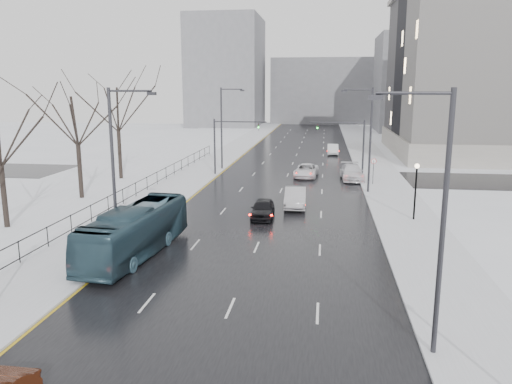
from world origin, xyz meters
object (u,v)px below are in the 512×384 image
at_px(mast_signal_right, 354,142).
at_px(mast_signal_left, 224,140).
at_px(tree_park_e, 121,179).
at_px(sedan_right_near, 295,197).
at_px(streetlight_l_near, 116,162).
at_px(sedan_right_distant, 333,149).
at_px(tree_park_d, 82,199).
at_px(streetlight_l_far, 223,124).
at_px(bus, 136,231).
at_px(no_uturn_sign, 374,164).
at_px(tree_park_c, 7,228).
at_px(sedan_center_near, 263,209).
at_px(sedan_right_cross, 306,171).
at_px(streetlight_r_mid, 368,135).
at_px(sedan_right_far, 352,172).
at_px(lamppost_r_mid, 416,183).
at_px(streetlight_r_near, 437,212).

relative_size(mast_signal_right, mast_signal_left, 1.00).
height_order(tree_park_e, sedan_right_near, tree_park_e).
height_order(streetlight_l_near, sedan_right_distant, streetlight_l_near).
xyz_separation_m(tree_park_d, streetlight_l_far, (9.63, 18.00, 5.62)).
relative_size(tree_park_d, bus, 1.16).
bearing_deg(no_uturn_sign, streetlight_l_far, 155.27).
height_order(tree_park_c, sedan_center_near, tree_park_c).
bearing_deg(sedan_right_cross, sedan_right_near, -86.10).
bearing_deg(mast_signal_right, streetlight_l_near, -118.96).
relative_size(tree_park_c, no_uturn_sign, 4.26).
height_order(streetlight_l_far, sedan_right_distant, streetlight_l_far).
relative_size(no_uturn_sign, sedan_center_near, 0.63).
xyz_separation_m(bus, sedan_center_near, (6.50, 9.76, -0.77)).
xyz_separation_m(streetlight_l_near, mast_signal_right, (15.49, 28.00, -1.51)).
height_order(streetlight_r_mid, sedan_right_far, streetlight_r_mid).
bearing_deg(sedan_right_distant, bus, -104.68).
xyz_separation_m(tree_park_c, no_uturn_sign, (27.70, 20.00, 2.30)).
height_order(bus, sedan_right_near, bus).
distance_m(tree_park_e, streetlight_l_near, 26.61).
bearing_deg(sedan_right_far, streetlight_l_near, -123.06).
bearing_deg(tree_park_c, bus, -21.15).
bearing_deg(mast_signal_left, lamppost_r_mid, -44.48).
bearing_deg(streetlight_l_near, streetlight_r_mid, 50.76).
bearing_deg(tree_park_c, no_uturn_sign, 35.83).
bearing_deg(mast_signal_right, bus, -116.73).
bearing_deg(sedan_right_far, lamppost_r_mid, -80.72).
distance_m(tree_park_d, sedan_center_near, 17.94).
xyz_separation_m(mast_signal_left, sedan_center_near, (6.83, -18.68, -3.34)).
relative_size(no_uturn_sign, sedan_right_near, 0.54).
distance_m(streetlight_r_near, streetlight_r_mid, 30.00).
relative_size(streetlight_r_mid, no_uturn_sign, 3.70).
distance_m(streetlight_l_far, mast_signal_left, 4.36).
height_order(tree_park_d, lamppost_r_mid, tree_park_d).
relative_size(tree_park_d, lamppost_r_mid, 2.92).
relative_size(streetlight_l_near, sedan_right_cross, 1.89).
relative_size(streetlight_l_near, bus, 0.93).
bearing_deg(lamppost_r_mid, sedan_right_distant, 98.28).
height_order(tree_park_c, mast_signal_right, mast_signal_right).
xyz_separation_m(tree_park_e, sedan_right_far, (25.40, 2.94, 0.87)).
bearing_deg(mast_signal_right, lamppost_r_mid, -78.46).
distance_m(tree_park_c, streetlight_r_mid, 31.60).
distance_m(streetlight_r_near, sedan_right_distant, 58.55).
distance_m(streetlight_r_mid, sedan_right_cross, 11.13).
height_order(sedan_center_near, sedan_right_far, sedan_right_far).
bearing_deg(streetlight_l_near, sedan_right_far, 60.30).
distance_m(tree_park_e, sedan_center_near, 23.01).
relative_size(streetlight_r_near, sedan_right_far, 1.74).
xyz_separation_m(streetlight_l_far, mast_signal_right, (15.49, -4.00, -1.51)).
bearing_deg(mast_signal_right, sedan_right_far, -96.81).
bearing_deg(tree_park_e, streetlight_r_near, -52.21).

